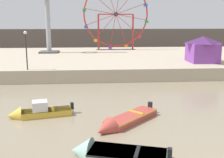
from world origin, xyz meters
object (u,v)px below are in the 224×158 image
Objects in this scene: carnival_booth_purple_stall at (203,49)px; drop_tower_steel_tower at (47,3)px; motorboat_seafoam at (109,154)px; ferris_wheel_red_frame at (116,16)px; motorboat_faded_red at (122,122)px; motorboat_mustard_yellow at (36,112)px; promenade_lamp_near at (26,44)px.

drop_tower_steel_tower is at bearing 151.15° from carnival_booth_purple_stall.
ferris_wheel_red_frame reaches higher than motorboat_seafoam.
motorboat_faded_red is 1.04× the size of motorboat_mustard_yellow.
promenade_lamp_near reaches higher than motorboat_mustard_yellow.
drop_tower_steel_tower is at bearing -119.00° from motorboat_faded_red.
motorboat_faded_red is 4.11m from motorboat_seafoam.
carnival_booth_purple_stall is at bearing -60.89° from ferris_wheel_red_frame.
motorboat_faded_red is 0.26× the size of drop_tower_steel_tower.
motorboat_mustard_yellow is 31.23m from ferris_wheel_red_frame.
motorboat_faded_red is 0.97× the size of motorboat_seafoam.
motorboat_seafoam is (-1.05, -3.97, 0.03)m from motorboat_faded_red.
motorboat_mustard_yellow reaches higher than motorboat_faded_red.
carnival_booth_purple_stall is at bearing -152.58° from motorboat_mustard_yellow.
ferris_wheel_red_frame is (7.89, 29.47, 6.69)m from motorboat_mustard_yellow.
drop_tower_steel_tower reaches higher than carnival_booth_purple_stall.
motorboat_faded_red is 1.16× the size of promenade_lamp_near.
promenade_lamp_near reaches higher than motorboat_seafoam.
promenade_lamp_near is (-10.52, -19.30, -3.18)m from ferris_wheel_red_frame.
motorboat_seafoam is 7.29m from motorboat_mustard_yellow.
motorboat_mustard_yellow is 11.07m from promenade_lamp_near.
motorboat_seafoam is 1.15× the size of carnival_booth_purple_stall.
motorboat_mustard_yellow is 0.37× the size of ferris_wheel_red_frame.
motorboat_mustard_yellow is 27.09m from drop_tower_steel_tower.
carnival_booth_purple_stall reaches higher than motorboat_faded_red.
motorboat_seafoam reaches higher than motorboat_faded_red.
drop_tower_steel_tower is at bearing 90.25° from promenade_lamp_near.
motorboat_mustard_yellow is (-4.27, 5.91, 0.04)m from motorboat_seafoam.
drop_tower_steel_tower reaches higher than promenade_lamp_near.
promenade_lamp_near is at bearing -88.17° from motorboat_mustard_yellow.
motorboat_seafoam is at bearing 113.20° from motorboat_mustard_yellow.
motorboat_faded_red is 5.67m from motorboat_mustard_yellow.
ferris_wheel_red_frame is at bearing 20.00° from drop_tower_steel_tower.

